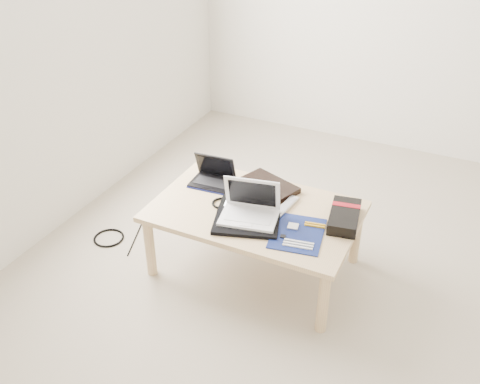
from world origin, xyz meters
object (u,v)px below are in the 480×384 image
at_px(netbook, 213,178).
at_px(gpu_box, 344,217).
at_px(white_laptop, 250,209).
at_px(coffee_table, 255,217).

xyz_separation_m(netbook, gpu_box, (0.80, -0.05, -0.00)).
relative_size(white_laptop, gpu_box, 1.05).
bearing_deg(netbook, gpu_box, -3.72).
height_order(coffee_table, white_laptop, white_laptop).
xyz_separation_m(white_laptop, gpu_box, (0.45, 0.19, -0.03)).
xyz_separation_m(coffee_table, gpu_box, (0.47, 0.09, 0.08)).
distance_m(coffee_table, gpu_box, 0.48).
bearing_deg(netbook, white_laptop, -34.89).
xyz_separation_m(coffee_table, white_laptop, (0.01, -0.10, 0.11)).
xyz_separation_m(netbook, white_laptop, (0.35, -0.24, 0.03)).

